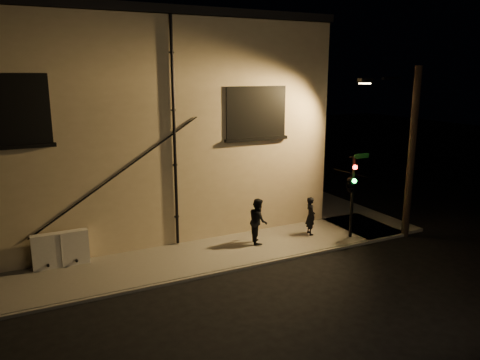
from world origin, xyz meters
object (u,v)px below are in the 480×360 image
pedestrian_a (310,216)px  streetlamp_pole (408,148)px  pedestrian_b (258,221)px  utility_cabinet (61,249)px  traffic_signal (351,183)px

pedestrian_a → streetlamp_pole: streetlamp_pole is taller
pedestrian_a → pedestrian_b: size_ratio=0.89×
utility_cabinet → pedestrian_a: 9.43m
pedestrian_a → traffic_signal: traffic_signal is taller
pedestrian_b → pedestrian_a: bearing=-74.6°
traffic_signal → streetlamp_pole: 2.74m
traffic_signal → streetlamp_pole: size_ratio=0.49×
utility_cabinet → pedestrian_b: bearing=-8.1°
traffic_signal → streetlamp_pole: bearing=-10.9°
pedestrian_b → utility_cabinet: bearing=100.2°
streetlamp_pole → utility_cabinet: bearing=168.2°
pedestrian_a → traffic_signal: size_ratio=0.47×
utility_cabinet → streetlamp_pole: (12.81, -2.67, 2.91)m
pedestrian_b → streetlamp_pole: bearing=-87.8°
traffic_signal → pedestrian_a: bearing=134.3°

